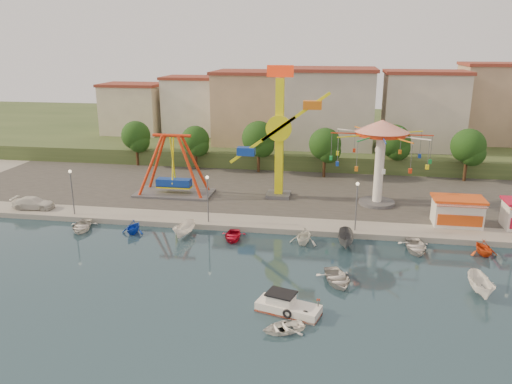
% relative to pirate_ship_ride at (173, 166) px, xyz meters
% --- Properties ---
extents(ground, '(200.00, 200.00, 0.00)m').
position_rel_pirate_ship_ride_xyz_m(ground, '(15.02, -22.41, -4.39)').
color(ground, '#132836').
rests_on(ground, ground).
extents(quay_deck, '(200.00, 100.00, 0.60)m').
position_rel_pirate_ship_ride_xyz_m(quay_deck, '(15.02, 39.59, -4.09)').
color(quay_deck, '#9E998E').
rests_on(quay_deck, ground).
extents(asphalt_pad, '(90.00, 28.00, 0.01)m').
position_rel_pirate_ship_ride_xyz_m(asphalt_pad, '(15.02, 7.59, -3.79)').
color(asphalt_pad, '#4C4944').
rests_on(asphalt_pad, quay_deck).
extents(hill_terrace, '(200.00, 60.00, 3.00)m').
position_rel_pirate_ship_ride_xyz_m(hill_terrace, '(15.02, 44.59, -2.89)').
color(hill_terrace, '#384C26').
rests_on(hill_terrace, ground).
extents(pirate_ship_ride, '(10.00, 5.00, 8.00)m').
position_rel_pirate_ship_ride_xyz_m(pirate_ship_ride, '(0.00, 0.00, 0.00)').
color(pirate_ship_ride, '#59595E').
rests_on(pirate_ship_ride, quay_deck).
extents(kamikaze_tower, '(8.28, 3.10, 16.50)m').
position_rel_pirate_ship_ride_xyz_m(kamikaze_tower, '(14.03, 0.91, 4.00)').
color(kamikaze_tower, '#59595E').
rests_on(kamikaze_tower, quay_deck).
extents(wave_swinger, '(11.60, 11.60, 10.40)m').
position_rel_pirate_ship_ride_xyz_m(wave_swinger, '(25.88, 0.07, 3.80)').
color(wave_swinger, '#59595E').
rests_on(wave_swinger, quay_deck).
extents(booth_left, '(5.40, 3.78, 3.08)m').
position_rel_pirate_ship_ride_xyz_m(booth_left, '(33.96, -5.92, -2.23)').
color(booth_left, white).
rests_on(booth_left, quay_deck).
extents(lamp_post_0, '(0.14, 0.14, 5.00)m').
position_rel_pirate_ship_ride_xyz_m(lamp_post_0, '(-8.98, -9.41, -1.29)').
color(lamp_post_0, '#59595E').
rests_on(lamp_post_0, quay_deck).
extents(lamp_post_1, '(0.14, 0.14, 5.00)m').
position_rel_pirate_ship_ride_xyz_m(lamp_post_1, '(7.02, -9.41, -1.29)').
color(lamp_post_1, '#59595E').
rests_on(lamp_post_1, quay_deck).
extents(lamp_post_2, '(0.14, 0.14, 5.00)m').
position_rel_pirate_ship_ride_xyz_m(lamp_post_2, '(23.02, -9.41, -1.29)').
color(lamp_post_2, '#59595E').
rests_on(lamp_post_2, quay_deck).
extents(tree_0, '(4.60, 4.60, 7.19)m').
position_rel_pirate_ship_ride_xyz_m(tree_0, '(-10.98, 14.57, 1.08)').
color(tree_0, '#382314').
rests_on(tree_0, quay_deck).
extents(tree_1, '(4.35, 4.35, 6.80)m').
position_rel_pirate_ship_ride_xyz_m(tree_1, '(-0.98, 13.84, 0.81)').
color(tree_1, '#382314').
rests_on(tree_1, quay_deck).
extents(tree_2, '(5.02, 5.02, 7.85)m').
position_rel_pirate_ship_ride_xyz_m(tree_2, '(9.02, 13.40, 1.52)').
color(tree_2, '#382314').
rests_on(tree_2, quay_deck).
extents(tree_3, '(4.68, 4.68, 7.32)m').
position_rel_pirate_ship_ride_xyz_m(tree_3, '(19.02, 11.96, 1.16)').
color(tree_3, '#382314').
rests_on(tree_3, quay_deck).
extents(tree_4, '(4.86, 4.86, 7.60)m').
position_rel_pirate_ship_ride_xyz_m(tree_4, '(29.02, 14.95, 1.35)').
color(tree_4, '#382314').
rests_on(tree_4, quay_deck).
extents(tree_5, '(4.83, 4.83, 7.54)m').
position_rel_pirate_ship_ride_xyz_m(tree_5, '(39.02, 13.13, 1.31)').
color(tree_5, '#382314').
rests_on(tree_5, quay_deck).
extents(building_0, '(9.26, 9.53, 11.87)m').
position_rel_pirate_ship_ride_xyz_m(building_0, '(-18.35, 23.66, 4.54)').
color(building_0, beige).
rests_on(building_0, hill_terrace).
extents(building_1, '(12.33, 9.01, 8.63)m').
position_rel_pirate_ship_ride_xyz_m(building_1, '(-6.30, 28.98, 2.92)').
color(building_1, silver).
rests_on(building_1, hill_terrace).
extents(building_2, '(11.95, 9.28, 11.23)m').
position_rel_pirate_ship_ride_xyz_m(building_2, '(6.84, 29.56, 4.22)').
color(building_2, tan).
rests_on(building_2, hill_terrace).
extents(building_3, '(12.59, 10.50, 9.20)m').
position_rel_pirate_ship_ride_xyz_m(building_3, '(20.63, 26.40, 3.20)').
color(building_3, beige).
rests_on(building_3, hill_terrace).
extents(building_4, '(10.75, 9.23, 9.24)m').
position_rel_pirate_ship_ride_xyz_m(building_4, '(34.10, 29.80, 3.22)').
color(building_4, beige).
rests_on(building_4, hill_terrace).
extents(building_5, '(12.77, 10.96, 11.21)m').
position_rel_pirate_ship_ride_xyz_m(building_5, '(47.39, 27.93, 4.21)').
color(building_5, tan).
rests_on(building_5, hill_terrace).
extents(cabin_motorboat, '(5.16, 3.12, 1.70)m').
position_rel_pirate_ship_ride_xyz_m(cabin_motorboat, '(17.52, -26.31, -3.94)').
color(cabin_motorboat, white).
rests_on(cabin_motorboat, ground).
extents(rowboat_a, '(4.09, 4.85, 0.86)m').
position_rel_pirate_ship_ride_xyz_m(rowboat_a, '(21.25, -20.80, -3.97)').
color(rowboat_a, silver).
rests_on(rowboat_a, ground).
extents(rowboat_b, '(3.79, 3.40, 0.64)m').
position_rel_pirate_ship_ride_xyz_m(rowboat_b, '(17.54, -28.97, -4.07)').
color(rowboat_b, white).
rests_on(rowboat_b, ground).
extents(skiff, '(1.82, 4.17, 1.57)m').
position_rel_pirate_ship_ride_xyz_m(skiff, '(32.79, -20.95, -3.61)').
color(skiff, white).
rests_on(skiff, ground).
extents(van, '(5.04, 2.37, 1.42)m').
position_rel_pirate_ship_ride_xyz_m(van, '(-14.77, -8.39, -3.08)').
color(van, silver).
rests_on(van, quay_deck).
extents(moored_boat_0, '(3.80, 4.66, 0.85)m').
position_rel_pirate_ship_ride_xyz_m(moored_boat_0, '(-6.46, -12.61, -3.97)').
color(moored_boat_0, silver).
rests_on(moored_boat_0, ground).
extents(moored_boat_1, '(2.59, 2.95, 1.48)m').
position_rel_pirate_ship_ride_xyz_m(moored_boat_1, '(-0.48, -12.61, -3.65)').
color(moored_boat_1, blue).
rests_on(moored_boat_1, ground).
extents(moored_boat_2, '(2.21, 4.09, 1.50)m').
position_rel_pirate_ship_ride_xyz_m(moored_boat_2, '(5.26, -12.61, -3.64)').
color(moored_boat_2, white).
rests_on(moored_boat_2, ground).
extents(moored_boat_3, '(2.83, 3.76, 0.74)m').
position_rel_pirate_ship_ride_xyz_m(moored_boat_3, '(10.43, -12.61, -4.02)').
color(moored_boat_3, '#B30E27').
rests_on(moored_boat_3, ground).
extents(moored_boat_4, '(3.42, 3.76, 1.71)m').
position_rel_pirate_ship_ride_xyz_m(moored_boat_4, '(17.84, -12.61, -3.54)').
color(moored_boat_4, white).
rests_on(moored_boat_4, ground).
extents(moored_boat_5, '(1.60, 4.14, 1.59)m').
position_rel_pirate_ship_ride_xyz_m(moored_boat_5, '(22.06, -12.61, -3.60)').
color(moored_boat_5, '#57585C').
rests_on(moored_boat_5, ground).
extents(moored_boat_6, '(3.11, 4.28, 0.87)m').
position_rel_pirate_ship_ride_xyz_m(moored_boat_6, '(28.83, -12.61, -3.96)').
color(moored_boat_6, silver).
rests_on(moored_boat_6, ground).
extents(moored_boat_7, '(3.16, 3.45, 1.54)m').
position_rel_pirate_ship_ride_xyz_m(moored_boat_7, '(35.15, -12.61, -3.63)').
color(moored_boat_7, '#D14012').
rests_on(moored_boat_7, ground).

